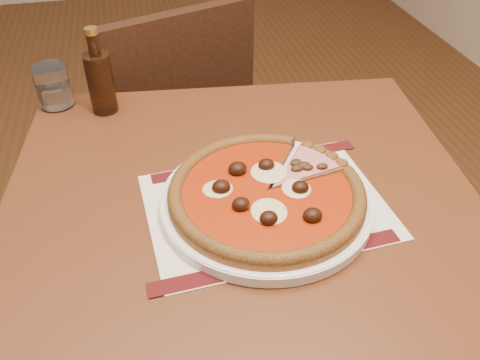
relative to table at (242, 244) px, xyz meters
name	(u,v)px	position (x,y,z in m)	size (l,w,h in m)	color
table	(242,244)	(0.00, 0.00, 0.00)	(0.88, 0.88, 0.75)	#603016
chair_far	(171,126)	(-0.07, 0.66, -0.15)	(0.53, 0.53, 0.87)	black
placemat	(266,206)	(0.03, -0.02, 0.10)	(0.38, 0.27, 0.00)	white
plate	(266,201)	(0.03, -0.02, 0.11)	(0.35, 0.35, 0.02)	white
pizza	(267,192)	(0.03, -0.02, 0.13)	(0.32, 0.32, 0.04)	brown
ham_slice	(303,163)	(0.12, 0.04, 0.13)	(0.15, 0.12, 0.02)	brown
water_glass	(53,86)	(-0.32, 0.40, 0.15)	(0.07, 0.07, 0.09)	white
bottle	(100,80)	(-0.22, 0.35, 0.17)	(0.05, 0.05, 0.18)	#321B0C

